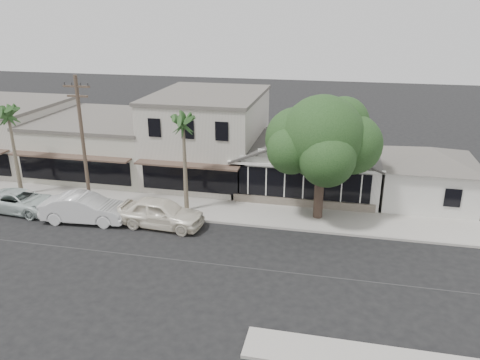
% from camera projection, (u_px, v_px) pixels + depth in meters
% --- Properties ---
extents(ground, '(140.00, 140.00, 0.00)m').
position_uv_depth(ground, '(195.00, 262.00, 25.15)').
color(ground, black).
rests_on(ground, ground).
extents(sidewalk_north, '(90.00, 3.50, 0.15)m').
position_uv_depth(sidewalk_north, '(115.00, 201.00, 32.93)').
color(sidewalk_north, '#9E9991').
rests_on(sidewalk_north, ground).
extents(corner_shop, '(10.40, 8.60, 5.10)m').
position_uv_depth(corner_shop, '(309.00, 155.00, 34.68)').
color(corner_shop, white).
rests_on(corner_shop, ground).
extents(side_cottage, '(6.00, 6.00, 3.00)m').
position_uv_depth(side_cottage, '(425.00, 182.00, 32.53)').
color(side_cottage, white).
rests_on(side_cottage, ground).
extents(row_building_near, '(8.00, 10.00, 6.50)m').
position_uv_depth(row_building_near, '(209.00, 137.00, 37.02)').
color(row_building_near, beige).
rests_on(row_building_near, ground).
extents(row_building_midnear, '(10.00, 10.00, 4.20)m').
position_uv_depth(row_building_midnear, '(106.00, 145.00, 39.22)').
color(row_building_midnear, '#B5B2A2').
rests_on(row_building_midnear, ground).
extents(utility_pole, '(1.80, 0.24, 9.00)m').
position_uv_depth(utility_pole, '(83.00, 141.00, 30.08)').
color(utility_pole, brown).
rests_on(utility_pole, ground).
extents(car_0, '(5.51, 2.50, 1.84)m').
position_uv_depth(car_0, '(161.00, 213.00, 28.99)').
color(car_0, white).
rests_on(car_0, ground).
extents(car_1, '(5.61, 2.37, 1.80)m').
position_uv_depth(car_1, '(85.00, 208.00, 29.67)').
color(car_1, silver).
rests_on(car_1, ground).
extents(car_2, '(5.34, 2.71, 1.45)m').
position_uv_depth(car_2, '(21.00, 201.00, 31.22)').
color(car_2, silver).
rests_on(car_2, ground).
extents(shade_tree, '(7.25, 6.56, 8.05)m').
position_uv_depth(shade_tree, '(321.00, 139.00, 28.73)').
color(shade_tree, '#4A382D').
rests_on(shade_tree, ground).
extents(palm_east, '(2.40, 2.40, 7.02)m').
position_uv_depth(palm_east, '(183.00, 124.00, 29.30)').
color(palm_east, '#726651').
rests_on(palm_east, ground).
extents(palm_mid, '(2.41, 2.41, 6.98)m').
position_uv_depth(palm_mid, '(8.00, 115.00, 31.97)').
color(palm_mid, '#726651').
rests_on(palm_mid, ground).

